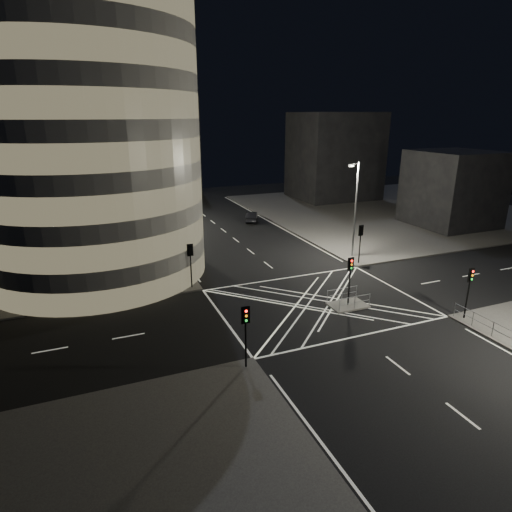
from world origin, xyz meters
name	(u,v)px	position (x,y,z in m)	size (l,w,h in m)	color
ground	(317,303)	(0.00, 0.00, 0.00)	(120.00, 120.00, 0.00)	black
sidewalk_far_right	(390,210)	(29.00, 27.00, 0.07)	(42.00, 42.00, 0.15)	#484543
central_island	(348,305)	(2.00, -1.50, 0.07)	(3.00, 2.00, 0.15)	slate
office_tower_curved	(31,138)	(-20.74, 18.74, 12.65)	(30.00, 29.00, 27.20)	gray
office_block_rear	(38,141)	(-22.00, 42.00, 11.15)	(24.00, 16.00, 22.00)	gray
building_right_far	(334,156)	(26.00, 40.00, 7.65)	(14.00, 12.00, 15.00)	black
building_right_near	(452,188)	(30.00, 16.00, 5.15)	(10.00, 10.00, 10.00)	black
building_far_end	(150,146)	(-4.00, 58.00, 9.00)	(18.00, 8.00, 18.00)	black
tree_a	(165,233)	(-10.50, 9.00, 4.73)	(4.44, 4.44, 7.14)	black
tree_b	(153,214)	(-10.50, 15.00, 5.21)	(4.28, 4.28, 7.53)	black
tree_c	(145,204)	(-10.50, 21.00, 5.11)	(3.99, 3.99, 7.27)	black
tree_d	(138,196)	(-10.50, 27.00, 5.07)	(4.30, 4.30, 7.41)	black
tree_e	(133,197)	(-10.50, 33.00, 3.93)	(4.15, 4.15, 6.17)	black
traffic_signal_fl	(190,258)	(-8.80, 6.80, 2.91)	(0.55, 0.22, 4.00)	black
traffic_signal_nl	(246,326)	(-8.80, -6.80, 2.91)	(0.55, 0.22, 4.00)	black
traffic_signal_fr	(361,237)	(8.80, 6.80, 2.91)	(0.55, 0.22, 4.00)	black
traffic_signal_nr	(470,284)	(8.80, -6.80, 2.91)	(0.55, 0.22, 4.00)	black
traffic_signal_island	(350,272)	(2.00, -1.50, 2.91)	(0.55, 0.22, 4.00)	black
street_lamp_left_near	(169,216)	(-9.44, 12.00, 5.54)	(1.25, 0.25, 10.00)	slate
street_lamp_left_far	(143,188)	(-9.44, 30.00, 5.54)	(1.25, 0.25, 10.00)	slate
street_lamp_right_far	(355,207)	(9.44, 9.00, 5.54)	(1.25, 0.25, 10.00)	slate
railing_island_south	(355,302)	(2.00, -2.40, 0.70)	(2.80, 0.06, 1.10)	slate
railing_island_north	(342,294)	(2.00, -0.60, 0.70)	(2.80, 0.06, 1.10)	slate
sedan	(252,217)	(5.35, 28.32, 0.72)	(1.52, 4.35, 1.43)	black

